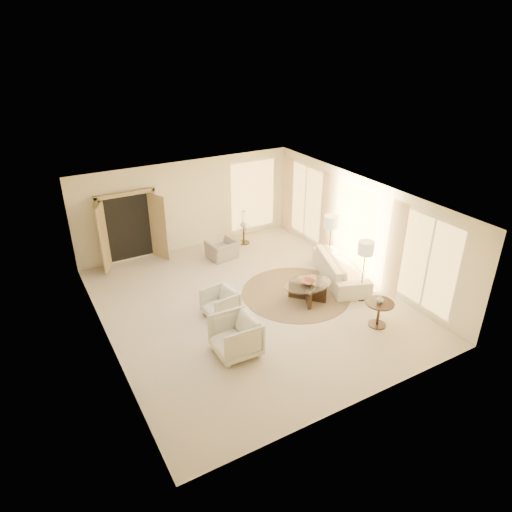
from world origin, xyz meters
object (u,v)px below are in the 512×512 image
floor_lamp_far (366,251)px  coffee_table (308,290)px  armchair_left (220,302)px  end_vase (380,299)px  sofa (341,268)px  armchair_right (235,335)px  floor_lamp_near (331,224)px  accent_chair (223,247)px  end_table (379,310)px  bowl (308,282)px  side_vase (244,224)px  side_table (244,233)px

floor_lamp_far → coffee_table: bearing=152.7°
armchair_left → end_vase: bearing=47.5°
sofa → floor_lamp_far: bearing=-170.4°
sofa → armchair_right: 4.28m
end_vase → floor_lamp_near: bearing=75.6°
sofa → accent_chair: (-2.27, 2.81, 0.04)m
sofa → end_table: 2.28m
coffee_table → bowl: 0.22m
bowl → end_vase: bearing=-65.7°
coffee_table → side_vase: (0.23, 3.91, 0.38)m
floor_lamp_near → end_table: bearing=-104.4°
coffee_table → armchair_right: bearing=-158.8°
end_table → floor_lamp_near: floor_lamp_near is taller
side_table → side_vase: side_vase is taller
side_table → side_vase: (-0.00, -0.00, 0.34)m
floor_lamp_far → bowl: bearing=152.7°
armchair_left → side_vase: (2.49, 3.45, 0.30)m
accent_chair → side_vase: (1.07, 0.66, 0.30)m
armchair_left → accent_chair: bearing=146.3°
floor_lamp_far → side_vase: (-1.00, 4.55, -0.71)m
armchair_left → coffee_table: bearing=71.9°
side_table → accent_chair: bearing=-148.3°
armchair_left → end_table: bearing=47.5°
armchair_left → end_table: (3.05, -2.20, 0.05)m
armchair_right → end_vase: (3.39, -0.74, 0.24)m
accent_chair → sofa: bearing=119.6°
side_table → floor_lamp_far: 4.77m
end_vase → side_table: bearing=95.6°
armchair_left → end_vase: 3.78m
end_table → end_vase: bearing=135.0°
coffee_table → armchair_left: bearing=168.6°
floor_lamp_near → end_vase: size_ratio=9.24×
coffee_table → bowl: size_ratio=4.35×
armchair_right → floor_lamp_near: size_ratio=0.57×
armchair_right → coffee_table: armchair_right is taller
end_table → bowl: (-0.79, 1.75, 0.09)m
armchair_left → side_vase: side_vase is taller
armchair_left → coffee_table: 2.31m
armchair_right → side_vase: armchair_right is taller
armchair_right → end_vase: size_ratio=5.28×
sofa → floor_lamp_far: floor_lamp_far is taller
sofa → side_table: bearing=39.0°
coffee_table → end_vase: bearing=-65.7°
armchair_right → side_table: 5.67m
end_vase → coffee_table: bearing=114.3°
coffee_table → side_table: 3.92m
sofa → end_vase: 2.31m
armchair_left → floor_lamp_far: (3.49, -1.09, 1.01)m
armchair_left → bowl: size_ratio=2.26×
coffee_table → side_vase: bearing=86.6°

